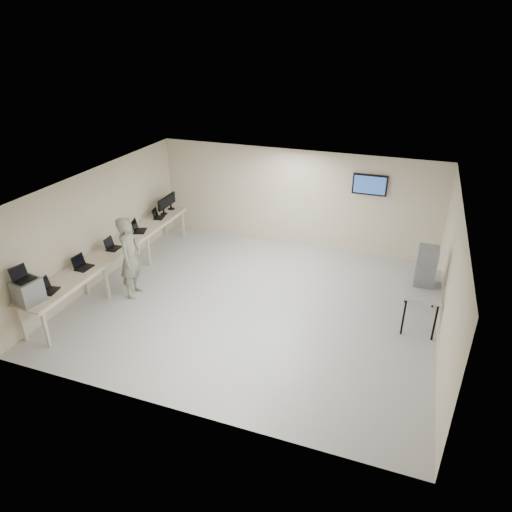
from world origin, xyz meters
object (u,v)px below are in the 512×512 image
(soldier, at_px, (131,257))
(side_table, at_px, (423,287))
(workbench, at_px, (117,249))
(equipment_box, at_px, (28,291))

(soldier, bearing_deg, side_table, -89.93)
(soldier, distance_m, side_table, 6.52)
(workbench, height_order, equipment_box, equipment_box)
(equipment_box, height_order, soldier, soldier)
(workbench, height_order, side_table, side_table)
(side_table, bearing_deg, equipment_box, -155.14)
(equipment_box, bearing_deg, side_table, 35.59)
(workbench, xyz_separation_m, equipment_box, (-0.06, -2.73, 0.32))
(workbench, xyz_separation_m, side_table, (7.19, 0.63, 0.01))
(equipment_box, xyz_separation_m, soldier, (0.83, 2.20, -0.16))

